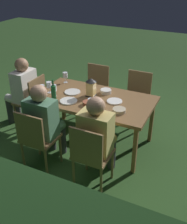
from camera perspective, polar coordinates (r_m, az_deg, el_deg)
name	(u,v)px	position (r m, az deg, el deg)	size (l,w,h in m)	color
ground_plane	(93,141)	(4.18, 0.00, -6.21)	(16.00, 16.00, 0.00)	#2D5123
dining_table	(93,102)	(3.82, 0.00, 2.17)	(1.67, 0.93, 0.74)	brown
chair_side_left_b	(95,88)	(4.76, 0.40, 5.16)	(0.42, 0.40, 0.87)	brown
chair_side_right_a	(91,154)	(3.14, -0.62, -8.84)	(0.42, 0.40, 0.87)	brown
person_in_mustard	(98,134)	(3.19, 0.93, -4.74)	(0.38, 0.47, 1.15)	tan
chair_head_far	(33,99)	(4.44, -12.72, 2.59)	(0.40, 0.42, 0.87)	brown
person_in_cream	(22,89)	(4.49, -14.91, 4.78)	(0.48, 0.38, 1.15)	white
chair_side_right_b	(37,138)	(3.47, -11.87, -5.35)	(0.42, 0.40, 0.87)	brown
person_in_green	(45,120)	(3.52, -10.25, -1.72)	(0.38, 0.47, 1.15)	#4C7A5B
chair_side_left_a	(137,96)	(4.52, 9.07, 3.43)	(0.42, 0.40, 0.87)	brown
lantern_centerpiece	(91,86)	(3.81, -0.52, 5.45)	(0.15, 0.15, 0.27)	black
green_bottle_on_table	(54,92)	(3.77, -8.41, 4.18)	(0.07, 0.07, 0.29)	#195128
wine_glass_a	(42,89)	(3.88, -10.83, 4.89)	(0.08, 0.08, 0.17)	silver
wine_glass_b	(49,85)	(3.97, -9.38, 5.59)	(0.08, 0.08, 0.17)	silver
wine_glass_c	(91,102)	(3.43, -0.57, 2.05)	(0.08, 0.08, 0.17)	silver
wine_glass_d	(54,88)	(3.86, -8.34, 4.94)	(0.08, 0.08, 0.17)	silver
wine_glass_e	(65,76)	(4.30, -5.98, 7.66)	(0.08, 0.08, 0.17)	silver
plate_a	(69,101)	(3.72, -5.28, 2.34)	(0.24, 0.24, 0.01)	silver
plate_b	(72,92)	(3.98, -4.46, 4.23)	(0.23, 0.23, 0.01)	silver
plate_c	(115,101)	(3.71, 4.46, 2.28)	(0.21, 0.21, 0.01)	white
bowl_olives	(119,110)	(3.45, 5.42, 0.35)	(0.17, 0.17, 0.05)	#BCAD8E
bowl_bread	(106,91)	(3.95, 2.61, 4.42)	(0.16, 0.16, 0.05)	silver
bowl_salad	(88,103)	(3.61, -1.21, 1.92)	(0.14, 0.14, 0.05)	#9E5138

